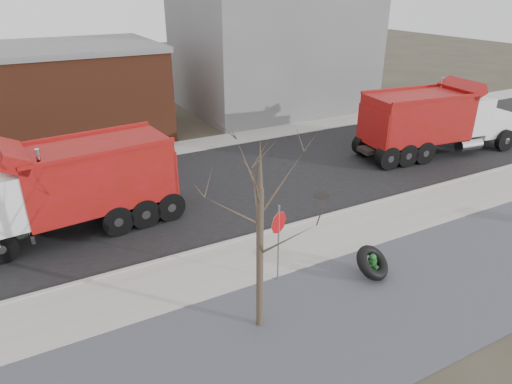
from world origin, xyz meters
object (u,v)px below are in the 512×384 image
fire_hydrant (372,266)px  stop_sign (279,230)px  dump_truck_red_a (435,119)px  dump_truck_red_b (65,186)px  truck_tire (372,263)px

fire_hydrant → stop_sign: 3.24m
dump_truck_red_a → dump_truck_red_b: size_ratio=1.08×
fire_hydrant → dump_truck_red_a: (10.33, 7.16, 1.53)m
fire_hydrant → dump_truck_red_a: dump_truck_red_a is taller
fire_hydrant → dump_truck_red_b: 10.69m
stop_sign → dump_truck_red_b: dump_truck_red_b is taller
dump_truck_red_b → dump_truck_red_a: bearing=174.0°
truck_tire → dump_truck_red_b: bearing=136.7°
truck_tire → dump_truck_red_a: size_ratio=0.16×
fire_hydrant → dump_truck_red_a: 12.66m
dump_truck_red_a → stop_sign: bearing=-148.6°
stop_sign → dump_truck_red_b: size_ratio=0.29×
fire_hydrant → dump_truck_red_b: (-7.75, 7.22, 1.49)m
fire_hydrant → dump_truck_red_b: bearing=127.9°
dump_truck_red_a → fire_hydrant: bearing=-138.6°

